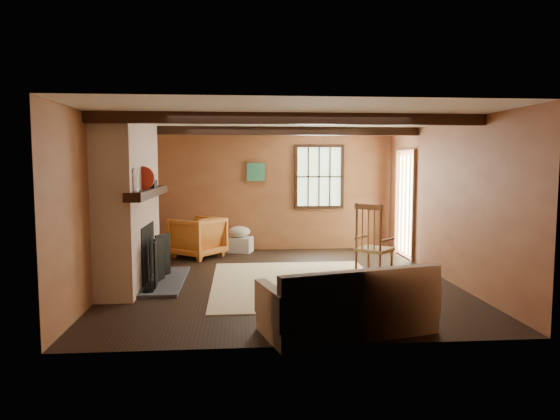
{
  "coord_description": "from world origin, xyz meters",
  "views": [
    {
      "loc": [
        -0.65,
        -7.43,
        1.78
      ],
      "look_at": [
        -0.0,
        0.4,
        1.04
      ],
      "focal_mm": 32.0,
      "sensor_mm": 36.0,
      "label": 1
    }
  ],
  "objects": [
    {
      "name": "sofa",
      "position": [
        0.5,
        -2.4,
        0.26
      ],
      "size": [
        1.94,
        1.23,
        0.73
      ],
      "rotation": [
        0.0,
        0.0,
        0.26
      ],
      "color": "beige",
      "rests_on": "ground"
    },
    {
      "name": "armchair",
      "position": [
        -1.44,
        2.0,
        0.39
      ],
      "size": [
        1.17,
        1.17,
        0.77
      ],
      "primitive_type": "imported",
      "rotation": [
        0.0,
        0.0,
        -2.23
      ],
      "color": "#BF6026",
      "rests_on": "ground"
    },
    {
      "name": "basket_pillow",
      "position": [
        -0.65,
        2.49,
        0.41
      ],
      "size": [
        0.54,
        0.48,
        0.22
      ],
      "primitive_type": "ellipsoid",
      "rotation": [
        0.0,
        0.0,
        0.33
      ],
      "color": "beige",
      "rests_on": "laundry_basket"
    },
    {
      "name": "rocking_chair",
      "position": [
        1.4,
        0.0,
        0.5
      ],
      "size": [
        0.9,
        0.92,
        1.18
      ],
      "rotation": [
        0.0,
        0.0,
        2.4
      ],
      "color": "#A38A4F",
      "rests_on": "ground"
    },
    {
      "name": "firewood_pile",
      "position": [
        -1.92,
        2.41,
        0.12
      ],
      "size": [
        0.67,
        0.12,
        0.24
      ],
      "color": "brown",
      "rests_on": "ground"
    },
    {
      "name": "laundry_basket",
      "position": [
        -0.65,
        2.49,
        0.15
      ],
      "size": [
        0.59,
        0.51,
        0.3
      ],
      "primitive_type": "cube",
      "rotation": [
        0.0,
        0.0,
        -0.29
      ],
      "color": "silver",
      "rests_on": "ground"
    },
    {
      "name": "rug",
      "position": [
        0.2,
        -0.2,
        0.0
      ],
      "size": [
        2.5,
        3.0,
        0.01
      ],
      "primitive_type": "cube",
      "color": "beige",
      "rests_on": "ground"
    },
    {
      "name": "room_envelope",
      "position": [
        0.22,
        0.26,
        1.63
      ],
      "size": [
        5.02,
        5.52,
        2.44
      ],
      "color": "#965D35",
      "rests_on": "ground"
    },
    {
      "name": "fireplace",
      "position": [
        -2.23,
        -0.0,
        1.1
      ],
      "size": [
        1.02,
        2.3,
        2.4
      ],
      "color": "#99553B",
      "rests_on": "ground"
    },
    {
      "name": "ground",
      "position": [
        0.0,
        0.0,
        0.0
      ],
      "size": [
        5.5,
        5.5,
        0.0
      ],
      "primitive_type": "plane",
      "color": "black",
      "rests_on": "ground"
    }
  ]
}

